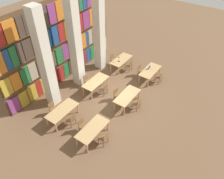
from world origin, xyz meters
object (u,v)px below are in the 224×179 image
reading_table_4 (96,82)px  laptop (148,68)px  chair_1 (83,125)px  chair_8 (104,88)px  chair_0 (104,138)px  reading_table_2 (150,71)px  reading_table_0 (93,130)px  desk_lamp_0 (119,58)px  reading_table_5 (121,60)px  chair_10 (129,65)px  chair_5 (141,70)px  reading_table_3 (62,111)px  pillar_right (99,29)px  chair_11 (113,59)px  chair_9 (87,80)px  pillar_left (45,61)px  chair_3 (117,94)px  chair_6 (71,119)px  reading_table_1 (127,96)px  chair_4 (159,77)px  chair_7 (53,108)px  pillar_center (75,43)px  chair_2 (137,103)px

reading_table_4 → laptop: bearing=-33.1°
chair_1 → chair_8: (3.13, 0.87, 0.00)m
chair_0 → reading_table_2: (6.27, 0.66, 0.15)m
reading_table_0 → desk_lamp_0: bearing=21.5°
reading_table_5 → chair_10: (0.01, -0.71, -0.15)m
chair_5 → reading_table_3: (-6.22, 1.55, 0.15)m
pillar_right → chair_11: pillar_right is taller
chair_0 → chair_9: same height
reading_table_0 → chair_0: size_ratio=2.13×
chair_1 → reading_table_2: chair_1 is taller
pillar_left → chair_10: size_ratio=6.71×
pillar_left → chair_0: (-0.75, -4.44, -2.51)m
chair_3 → chair_5: (3.11, 0.07, 0.00)m
chair_0 → chair_6: (-0.02, 2.21, 0.00)m
chair_3 → chair_9: (-0.01, 2.41, 0.00)m
chair_0 → chair_5: (6.25, 1.37, 0.00)m
pillar_right → reading_table_5: size_ratio=3.15×
reading_table_0 → chair_3: (3.16, 0.60, -0.15)m
reading_table_1 → laptop: (3.25, 0.30, 0.12)m
chair_11 → desk_lamp_0: desk_lamp_0 is taller
chair_11 → chair_1: bearing=20.4°
chair_9 → reading_table_1: bearing=90.5°
chair_4 → chair_9: size_ratio=1.00×
pillar_left → chair_6: size_ratio=6.71×
reading_table_5 → chair_10: size_ratio=2.13×
chair_7 → chair_4: bearing=149.5°
chair_3 → chair_4: size_ratio=1.00×
chair_1 → chair_9: bearing=-143.7°
reading_table_5 → pillar_center: bearing=156.3°
chair_1 → reading_table_1: 3.26m
reading_table_0 → chair_2: bearing=-14.7°
chair_2 → reading_table_2: (3.13, 0.78, 0.15)m
chair_0 → chair_8: 3.88m
reading_table_5 → chair_5: bearing=-91.6°
chair_0 → reading_table_3: (0.03, 2.92, 0.15)m
pillar_left → pillar_right: (4.78, 0.00, 0.00)m
chair_5 → reading_table_3: chair_5 is taller
chair_9 → chair_11: (3.18, 0.05, 0.00)m
reading_table_4 → chair_10: (3.15, -0.66, -0.15)m
chair_3 → reading_table_5: chair_3 is taller
reading_table_0 → reading_table_4: same height
chair_0 → chair_1: size_ratio=1.00×
chair_8 → chair_5: bearing=-16.5°
pillar_right → reading_table_4: 3.65m
laptop → pillar_right: bearing=-76.3°
reading_table_0 → reading_table_2: (6.29, -0.05, 0.00)m
chair_11 → chair_0: bearing=30.9°
pillar_left → chair_10: 6.44m
pillar_left → chair_10: bearing=-20.7°
chair_2 → chair_4: same height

